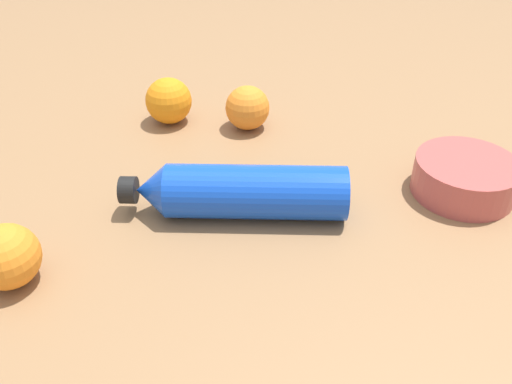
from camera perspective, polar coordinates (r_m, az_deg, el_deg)
The scene contains 6 objects.
ground_plane at distance 0.75m, azimuth -3.91°, elevation -2.31°, with size 2.40×2.40×0.00m, color olive.
water_bottle at distance 0.72m, azimuth -1.84°, elevation 0.03°, with size 0.31×0.12×0.07m.
orange_0 at distance 0.97m, azimuth -9.26°, elevation 9.54°, with size 0.08×0.08×0.08m, color orange.
orange_1 at distance 0.93m, azimuth -0.91°, elevation 8.93°, with size 0.08×0.08×0.08m, color orange.
orange_2 at distance 0.68m, azimuth -24.98°, elevation -6.23°, with size 0.08×0.08×0.08m, color orange.
ceramic_bowl at distance 0.83m, azimuth 21.28°, elevation 1.47°, with size 0.15×0.15×0.05m, color #B24C47.
Camera 1 is at (-0.16, 0.57, 0.46)m, focal length 37.67 mm.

